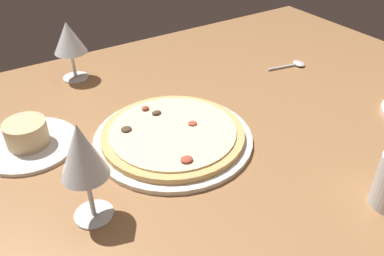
# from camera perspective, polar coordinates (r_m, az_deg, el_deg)

# --- Properties ---
(dining_table) EXTENTS (1.50, 1.10, 0.04)m
(dining_table) POSITION_cam_1_polar(r_m,az_deg,el_deg) (0.81, 2.69, -2.86)
(dining_table) COLOR #996B42
(dining_table) RESTS_ON ground
(pizza_main) EXTENTS (0.32, 0.32, 0.03)m
(pizza_main) POSITION_cam_1_polar(r_m,az_deg,el_deg) (0.79, -2.77, -1.11)
(pizza_main) COLOR silver
(pizza_main) RESTS_ON dining_table
(ramekin_on_saucer) EXTENTS (0.19, 0.19, 0.06)m
(ramekin_on_saucer) POSITION_cam_1_polar(r_m,az_deg,el_deg) (0.84, -22.62, -1.40)
(ramekin_on_saucer) COLOR white
(ramekin_on_saucer) RESTS_ON dining_table
(wine_glass_far) EXTENTS (0.07, 0.07, 0.18)m
(wine_glass_far) POSITION_cam_1_polar(r_m,az_deg,el_deg) (0.58, -15.65, -3.54)
(wine_glass_far) COLOR silver
(wine_glass_far) RESTS_ON dining_table
(wine_glass_near) EXTENTS (0.08, 0.08, 0.15)m
(wine_glass_near) POSITION_cam_1_polar(r_m,az_deg,el_deg) (1.03, -17.38, 12.16)
(wine_glass_near) COLOR silver
(wine_glass_near) RESTS_ON dining_table
(spoon) EXTENTS (0.11, 0.04, 0.01)m
(spoon) POSITION_cam_1_polar(r_m,az_deg,el_deg) (1.13, 14.57, 8.88)
(spoon) COLOR silver
(spoon) RESTS_ON dining_table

